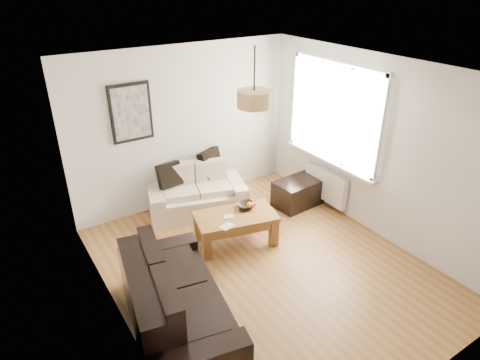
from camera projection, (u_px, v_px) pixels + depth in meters
floor at (264, 266)px, 5.63m from camera, size 4.50×4.50×0.00m
ceiling at (271, 71)px, 4.46m from camera, size 3.80×4.50×0.00m
wall_back at (184, 127)px, 6.73m from camera, size 3.80×0.04×2.60m
wall_front at (433, 286)px, 3.36m from camera, size 3.80×0.04×2.60m
wall_left at (111, 227)px, 4.12m from camera, size 0.04×4.50×2.60m
wall_right at (375, 148)px, 5.97m from camera, size 0.04×4.50×2.60m
window_bay at (335, 113)px, 6.41m from camera, size 0.14×1.90×1.60m
radiator at (325, 185)px, 6.94m from camera, size 0.10×0.90×0.52m
poster at (131, 113)px, 6.11m from camera, size 0.62×0.04×0.87m
pendant_shade at (254, 99)px, 4.85m from camera, size 0.40×0.40×0.20m
loveseat_cream at (197, 191)px, 6.76m from camera, size 1.70×1.23×0.76m
sofa_leather at (176, 298)px, 4.48m from camera, size 1.29×2.09×0.84m
coffee_table at (236, 229)px, 6.03m from camera, size 1.25×0.87×0.46m
ottoman at (298, 193)px, 7.02m from camera, size 0.81×0.55×0.45m
cushion_left at (169, 175)px, 6.58m from camera, size 0.40×0.16×0.39m
cushion_right at (210, 163)px, 6.93m from camera, size 0.45×0.30×0.44m
fruit_bowl at (246, 206)px, 6.10m from camera, size 0.28×0.28×0.06m
orange_a at (252, 205)px, 6.09m from camera, size 0.08×0.08×0.06m
orange_b at (254, 204)px, 6.12m from camera, size 0.07×0.07×0.07m
orange_c at (249, 205)px, 6.10m from camera, size 0.11×0.11×0.09m
papers at (227, 226)px, 5.66m from camera, size 0.21×0.18×0.01m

